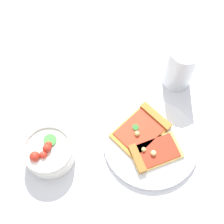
{
  "coord_description": "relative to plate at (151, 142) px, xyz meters",
  "views": [
    {
      "loc": [
        -0.26,
        0.15,
        0.76
      ],
      "look_at": [
        0.07,
        0.02,
        0.03
      ],
      "focal_mm": 48.19,
      "sensor_mm": 36.0,
      "label": 1
    }
  ],
  "objects": [
    {
      "name": "pizza_slice_far",
      "position": [
        -0.03,
        0.01,
        0.01
      ],
      "size": [
        0.08,
        0.13,
        0.02
      ],
      "color": "#E5B256",
      "rests_on": "plate"
    },
    {
      "name": "plate",
      "position": [
        0.0,
        0.0,
        0.0
      ],
      "size": [
        0.25,
        0.25,
        0.01
      ],
      "primitive_type": "cylinder",
      "color": "white",
      "rests_on": "ground_plane"
    },
    {
      "name": "paper_napkin",
      "position": [
        0.23,
        0.17,
        -0.01
      ],
      "size": [
        0.14,
        0.14,
        0.0
      ],
      "primitive_type": "cube",
      "rotation": [
        0.0,
        0.0,
        -0.08
      ],
      "color": "silver",
      "rests_on": "ground_plane"
    },
    {
      "name": "salad_bowl",
      "position": [
        0.06,
        0.26,
        0.03
      ],
      "size": [
        0.13,
        0.13,
        0.07
      ],
      "color": "white",
      "rests_on": "ground_plane"
    },
    {
      "name": "pizza_slice_near",
      "position": [
        0.04,
        0.01,
        0.01
      ],
      "size": [
        0.15,
        0.17,
        0.02
      ],
      "color": "gold",
      "rests_on": "plate"
    },
    {
      "name": "ground_plane",
      "position": [
        0.04,
        0.04,
        -0.01
      ],
      "size": [
        2.4,
        2.4,
        0.0
      ],
      "primitive_type": "plane",
      "color": "silver",
      "rests_on": "ground"
    },
    {
      "name": "soda_glass",
      "position": [
        0.16,
        -0.15,
        0.06
      ],
      "size": [
        0.08,
        0.08,
        0.14
      ],
      "color": "silver",
      "rests_on": "ground_plane"
    }
  ]
}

